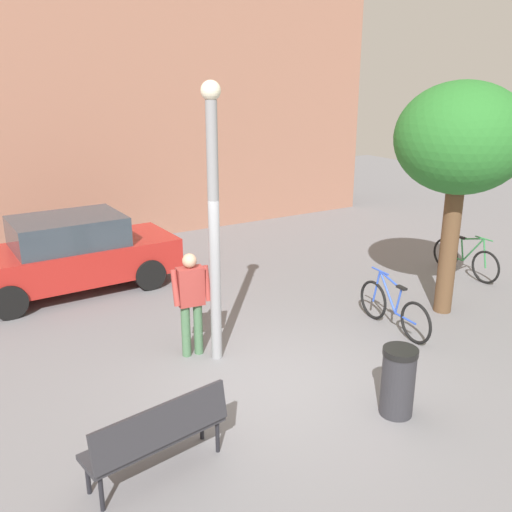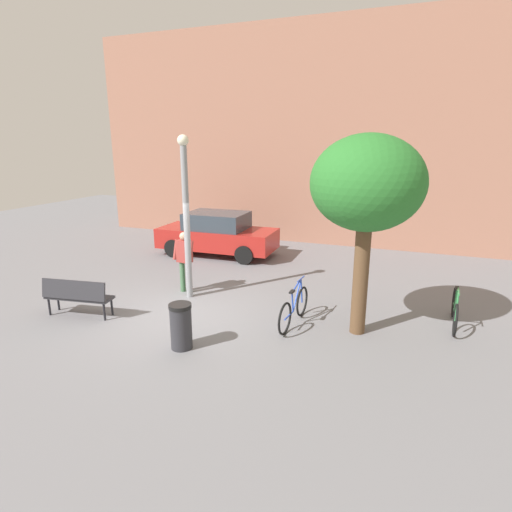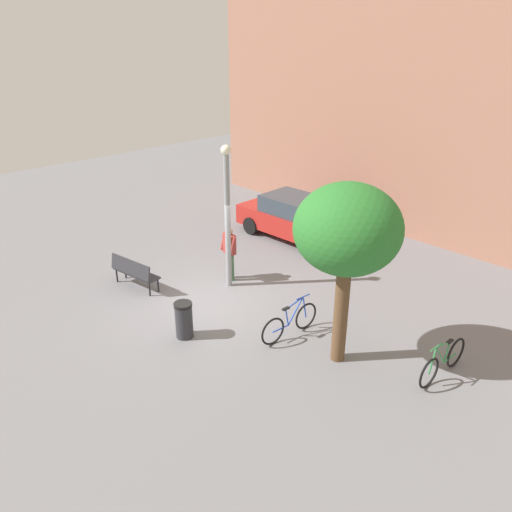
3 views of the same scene
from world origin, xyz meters
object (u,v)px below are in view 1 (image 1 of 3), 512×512
object	(u,v)px
lamppost	(214,214)
park_bench	(158,433)
trash_bin	(398,381)
person_by_lamppost	(191,298)
plaza_tree	(461,141)
bicycle_blue	(393,309)
bicycle_green	(465,259)
parked_car_red	(70,254)

from	to	relation	value
lamppost	park_bench	bearing A→B (deg)	-130.48
trash_bin	person_by_lamppost	bearing A→B (deg)	118.85
plaza_tree	bicycle_blue	distance (m)	3.09
person_by_lamppost	bicycle_blue	world-z (taller)	person_by_lamppost
bicycle_green	trash_bin	world-z (taller)	bicycle_green
bicycle_green	trash_bin	distance (m)	5.98
park_bench	plaza_tree	bearing A→B (deg)	13.57
lamppost	plaza_tree	distance (m)	4.57
person_by_lamppost	bicycle_green	xyz separation A→B (m)	(6.69, 0.24, -0.58)
bicycle_green	bicycle_blue	bearing A→B (deg)	-160.21
lamppost	bicycle_green	xyz separation A→B (m)	(6.41, 0.52, -1.92)
plaza_tree	trash_bin	bearing A→B (deg)	-147.95
lamppost	person_by_lamppost	world-z (taller)	lamppost
park_bench	plaza_tree	world-z (taller)	plaza_tree
bicycle_blue	plaza_tree	bearing A→B (deg)	4.26
plaza_tree	bicycle_blue	xyz separation A→B (m)	(-1.39, -0.10, -2.76)
plaza_tree	bicycle_green	xyz separation A→B (m)	(1.96, 1.10, -2.76)
park_bench	parked_car_red	size ratio (longest dim) A/B	0.39
person_by_lamppost	bicycle_blue	xyz separation A→B (m)	(3.34, -0.96, -0.58)
bicycle_green	parked_car_red	bearing A→B (deg)	154.76
bicycle_blue	trash_bin	world-z (taller)	bicycle_blue
bicycle_blue	person_by_lamppost	bearing A→B (deg)	163.89
person_by_lamppost	bicycle_green	world-z (taller)	person_by_lamppost
lamppost	bicycle_green	size ratio (longest dim) A/B	2.29
lamppost	park_bench	xyz separation A→B (m)	(-1.78, -2.08, -1.75)
person_by_lamppost	trash_bin	distance (m)	3.28
person_by_lamppost	park_bench	world-z (taller)	person_by_lamppost
lamppost	plaza_tree	bearing A→B (deg)	-7.43
parked_car_red	plaza_tree	bearing A→B (deg)	-39.71
park_bench	bicycle_green	bearing A→B (deg)	17.65
park_bench	bicycle_blue	xyz separation A→B (m)	(4.84, 1.40, -0.16)
person_by_lamppost	park_bench	distance (m)	2.83
parked_car_red	park_bench	bearing A→B (deg)	-95.43
lamppost	plaza_tree	xyz separation A→B (m)	(4.45, -0.58, 0.84)
person_by_lamppost	parked_car_red	world-z (taller)	person_by_lamppost
bicycle_blue	trash_bin	xyz separation A→B (m)	(-1.78, -1.88, 0.09)
person_by_lamppost	parked_car_red	size ratio (longest dim) A/B	0.39
lamppost	bicycle_blue	distance (m)	3.68
lamppost	bicycle_green	world-z (taller)	lamppost
person_by_lamppost	park_bench	bearing A→B (deg)	-122.35
person_by_lamppost	bicycle_blue	distance (m)	3.53
person_by_lamppost	bicycle_blue	size ratio (longest dim) A/B	0.92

